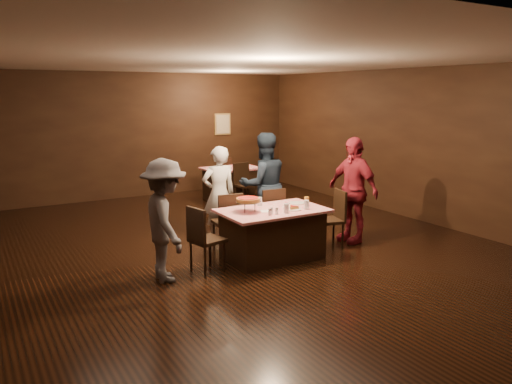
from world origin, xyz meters
TOP-DOWN VIEW (x-y plane):
  - room at (0.00, 0.01)m, footprint 10.00×10.04m
  - main_table at (0.22, -0.66)m, footprint 1.60×1.00m
  - back_table at (1.67, 3.50)m, footprint 1.30×0.90m
  - chair_far_left at (-0.18, 0.09)m, footprint 0.47×0.47m
  - chair_far_right at (0.62, 0.09)m, footprint 0.46×0.46m
  - chair_end_left at (-0.88, -0.66)m, footprint 0.50×0.50m
  - chair_end_right at (1.32, -0.66)m, footprint 0.51×0.51m
  - chair_back_near at (1.67, 2.80)m, footprint 0.44×0.44m
  - chair_back_far at (1.67, 4.10)m, footprint 0.50×0.50m
  - diner_white_jacket at (-0.07, 0.60)m, footprint 0.63×0.44m
  - diner_navy_hoodie at (0.76, 0.49)m, footprint 1.00×0.85m
  - diner_grey_knit at (-1.52, -0.70)m, footprint 0.72×1.13m
  - diner_red_shirt at (1.86, -0.59)m, footprint 0.54×1.09m
  - pizza_stand at (-0.18, -0.61)m, footprint 0.38×0.38m
  - plate_with_slice at (0.47, -0.84)m, footprint 0.25×0.25m
  - plate_empty at (0.77, -0.51)m, footprint 0.25×0.25m
  - glass_front_left at (0.27, -0.96)m, footprint 0.08×0.08m
  - glass_front_right at (0.67, -0.91)m, footprint 0.08×0.08m
  - glass_amber at (0.82, -0.71)m, footprint 0.08×0.08m
  - glass_back at (0.17, -0.36)m, footprint 0.08×0.08m
  - condiments at (0.04, -0.94)m, footprint 0.17×0.10m
  - napkin_center at (0.52, -0.66)m, footprint 0.19×0.19m
  - napkin_left at (0.07, -0.71)m, footprint 0.21×0.21m

SIDE VIEW (x-z plane):
  - main_table at x=0.22m, z-range 0.00..0.77m
  - back_table at x=1.67m, z-range 0.00..0.77m
  - chair_far_left at x=-0.18m, z-range 0.00..0.95m
  - chair_far_right at x=0.62m, z-range 0.00..0.95m
  - chair_end_left at x=-0.88m, z-range 0.00..0.95m
  - chair_end_right at x=1.32m, z-range 0.00..0.95m
  - chair_back_near at x=1.67m, z-range 0.00..0.95m
  - chair_back_far at x=1.67m, z-range 0.00..0.95m
  - napkin_center at x=0.52m, z-range 0.77..0.78m
  - napkin_left at x=0.07m, z-range 0.77..0.78m
  - plate_empty at x=0.77m, z-range 0.77..0.78m
  - plate_with_slice at x=0.47m, z-range 0.76..0.83m
  - condiments at x=0.04m, z-range 0.77..0.87m
  - diner_white_jacket at x=-0.07m, z-range 0.00..1.64m
  - diner_grey_knit at x=-1.52m, z-range 0.00..1.67m
  - glass_front_left at x=0.27m, z-range 0.77..0.91m
  - glass_front_right at x=0.67m, z-range 0.77..0.91m
  - glass_amber at x=0.82m, z-range 0.77..0.91m
  - glass_back at x=0.17m, z-range 0.77..0.91m
  - diner_red_shirt at x=1.86m, z-range 0.00..1.80m
  - diner_navy_hoodie at x=0.76m, z-range 0.00..1.84m
  - pizza_stand at x=-0.18m, z-range 0.84..1.06m
  - room at x=0.00m, z-range 0.63..3.65m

